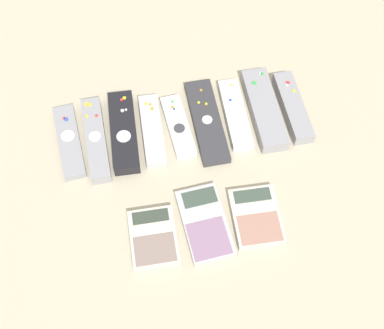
{
  "coord_description": "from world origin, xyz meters",
  "views": [
    {
      "loc": [
        -0.1,
        -0.5,
        0.94
      ],
      "look_at": [
        0.0,
        0.03,
        0.01
      ],
      "focal_mm": 50.0,
      "sensor_mm": 36.0,
      "label": 1
    }
  ],
  "objects_px": {
    "remote_0": "(69,141)",
    "remote_4": "(178,126)",
    "remote_3": "(152,130)",
    "remote_5": "(207,121)",
    "remote_2": "(124,132)",
    "remote_1": "(96,139)",
    "calculator_0": "(153,237)",
    "calculator_1": "(204,223)",
    "remote_6": "(235,114)",
    "calculator_2": "(256,217)",
    "remote_8": "(293,107)",
    "remote_7": "(264,109)"
  },
  "relations": [
    {
      "from": "remote_4",
      "to": "calculator_1",
      "type": "relative_size",
      "value": 0.98
    },
    {
      "from": "remote_1",
      "to": "calculator_2",
      "type": "relative_size",
      "value": 1.59
    },
    {
      "from": "remote_0",
      "to": "remote_6",
      "type": "distance_m",
      "value": 0.35
    },
    {
      "from": "remote_1",
      "to": "remote_8",
      "type": "distance_m",
      "value": 0.42
    },
    {
      "from": "remote_6",
      "to": "remote_8",
      "type": "relative_size",
      "value": 1.01
    },
    {
      "from": "remote_7",
      "to": "calculator_0",
      "type": "height_order",
      "value": "remote_7"
    },
    {
      "from": "remote_0",
      "to": "remote_1",
      "type": "xyz_separation_m",
      "value": [
        0.05,
        -0.01,
        0.0
      ]
    },
    {
      "from": "remote_3",
      "to": "remote_5",
      "type": "relative_size",
      "value": 0.84
    },
    {
      "from": "remote_5",
      "to": "calculator_1",
      "type": "xyz_separation_m",
      "value": [
        -0.05,
        -0.23,
        -0.0
      ]
    },
    {
      "from": "remote_1",
      "to": "calculator_2",
      "type": "distance_m",
      "value": 0.37
    },
    {
      "from": "remote_8",
      "to": "calculator_1",
      "type": "distance_m",
      "value": 0.33
    },
    {
      "from": "remote_6",
      "to": "remote_3",
      "type": "bearing_deg",
      "value": -175.77
    },
    {
      "from": "remote_0",
      "to": "remote_4",
      "type": "distance_m",
      "value": 0.23
    },
    {
      "from": "remote_0",
      "to": "remote_3",
      "type": "xyz_separation_m",
      "value": [
        0.17,
        -0.01,
        0.0
      ]
    },
    {
      "from": "remote_3",
      "to": "calculator_1",
      "type": "distance_m",
      "value": 0.24
    },
    {
      "from": "remote_4",
      "to": "calculator_2",
      "type": "relative_size",
      "value": 1.23
    },
    {
      "from": "remote_2",
      "to": "calculator_2",
      "type": "relative_size",
      "value": 1.55
    },
    {
      "from": "remote_8",
      "to": "calculator_0",
      "type": "xyz_separation_m",
      "value": [
        -0.34,
        -0.24,
        -0.0
      ]
    },
    {
      "from": "remote_2",
      "to": "remote_8",
      "type": "relative_size",
      "value": 1.11
    },
    {
      "from": "calculator_0",
      "to": "calculator_1",
      "type": "distance_m",
      "value": 0.1
    },
    {
      "from": "remote_4",
      "to": "calculator_1",
      "type": "distance_m",
      "value": 0.23
    },
    {
      "from": "remote_4",
      "to": "remote_8",
      "type": "distance_m",
      "value": 0.25
    },
    {
      "from": "remote_2",
      "to": "remote_5",
      "type": "height_order",
      "value": "remote_2"
    },
    {
      "from": "remote_5",
      "to": "calculator_0",
      "type": "height_order",
      "value": "same"
    },
    {
      "from": "calculator_0",
      "to": "calculator_1",
      "type": "relative_size",
      "value": 0.75
    },
    {
      "from": "remote_5",
      "to": "remote_2",
      "type": "bearing_deg",
      "value": 178.74
    },
    {
      "from": "remote_1",
      "to": "remote_5",
      "type": "height_order",
      "value": "remote_1"
    },
    {
      "from": "remote_6",
      "to": "calculator_1",
      "type": "bearing_deg",
      "value": -114.42
    },
    {
      "from": "remote_3",
      "to": "calculator_2",
      "type": "distance_m",
      "value": 0.29
    },
    {
      "from": "remote_1",
      "to": "calculator_0",
      "type": "height_order",
      "value": "remote_1"
    },
    {
      "from": "remote_0",
      "to": "calculator_2",
      "type": "bearing_deg",
      "value": -39.42
    },
    {
      "from": "remote_0",
      "to": "remote_6",
      "type": "height_order",
      "value": "remote_6"
    },
    {
      "from": "remote_2",
      "to": "remote_5",
      "type": "bearing_deg",
      "value": 1.64
    },
    {
      "from": "remote_7",
      "to": "calculator_0",
      "type": "distance_m",
      "value": 0.37
    },
    {
      "from": "remote_1",
      "to": "remote_2",
      "type": "xyz_separation_m",
      "value": [
        0.06,
        0.01,
        0.0
      ]
    },
    {
      "from": "remote_1",
      "to": "calculator_2",
      "type": "bearing_deg",
      "value": -40.01
    },
    {
      "from": "remote_6",
      "to": "remote_0",
      "type": "bearing_deg",
      "value": -177.9
    },
    {
      "from": "remote_1",
      "to": "remote_7",
      "type": "bearing_deg",
      "value": 0.44
    },
    {
      "from": "remote_5",
      "to": "calculator_0",
      "type": "relative_size",
      "value": 1.78
    },
    {
      "from": "remote_1",
      "to": "remote_6",
      "type": "distance_m",
      "value": 0.3
    },
    {
      "from": "remote_0",
      "to": "remote_4",
      "type": "height_order",
      "value": "remote_4"
    },
    {
      "from": "remote_4",
      "to": "remote_6",
      "type": "relative_size",
      "value": 0.87
    },
    {
      "from": "remote_3",
      "to": "calculator_0",
      "type": "relative_size",
      "value": 1.49
    },
    {
      "from": "remote_7",
      "to": "calculator_1",
      "type": "bearing_deg",
      "value": -126.7
    },
    {
      "from": "remote_8",
      "to": "calculator_2",
      "type": "distance_m",
      "value": 0.27
    },
    {
      "from": "remote_0",
      "to": "calculator_1",
      "type": "distance_m",
      "value": 0.33
    },
    {
      "from": "remote_8",
      "to": "remote_0",
      "type": "bearing_deg",
      "value": 179.09
    },
    {
      "from": "remote_4",
      "to": "remote_5",
      "type": "height_order",
      "value": "remote_4"
    },
    {
      "from": "remote_1",
      "to": "remote_2",
      "type": "distance_m",
      "value": 0.06
    },
    {
      "from": "remote_0",
      "to": "remote_2",
      "type": "relative_size",
      "value": 0.92
    }
  ]
}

